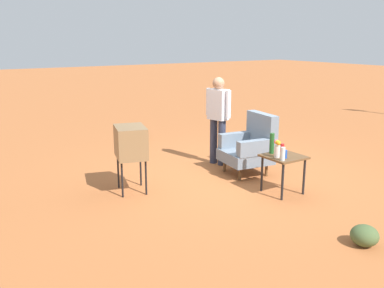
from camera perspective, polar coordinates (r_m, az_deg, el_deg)
name	(u,v)px	position (r m, az deg, el deg)	size (l,w,h in m)	color
ground_plane	(235,174)	(7.52, 5.83, -4.07)	(60.00, 60.00, 0.00)	#AD6033
armchair	(251,146)	(7.49, 7.89, -0.24)	(0.87, 0.88, 1.06)	brown
side_table	(284,161)	(6.61, 12.19, -2.25)	(0.56, 0.56, 0.59)	black
tv_on_stand	(131,143)	(6.52, -8.22, 0.20)	(0.70, 0.58, 1.03)	black
person_standing	(218,115)	(7.90, 3.52, 3.88)	(0.56, 0.30, 1.64)	#2D3347
bottle_wine_green	(272,143)	(6.64, 10.67, 0.09)	(0.07, 0.07, 0.32)	#1E5623
bottle_short_clear	(283,154)	(6.29, 12.11, -1.32)	(0.06, 0.06, 0.20)	silver
soda_can_red	(282,148)	(6.82, 12.00, -0.47)	(0.07, 0.07, 0.12)	red
soda_can_blue	(285,154)	(6.44, 12.37, -1.34)	(0.07, 0.07, 0.12)	blue
flower_vase	(277,148)	(6.44, 11.38, -0.49)	(0.14, 0.10, 0.27)	silver
shrub_near	(139,133)	(10.14, -7.19, 1.44)	(0.36, 0.36, 0.28)	#516B38
shrub_far	(364,236)	(5.36, 22.15, -11.31)	(0.32, 0.32, 0.25)	#475B33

